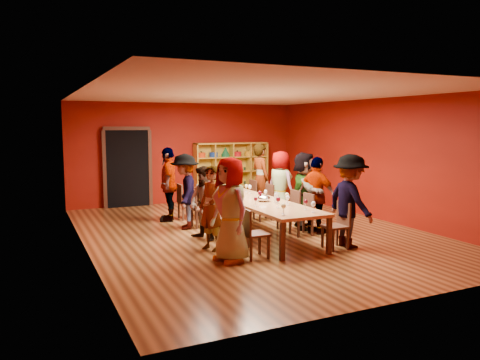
% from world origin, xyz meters
% --- Properties ---
extents(room_shell, '(7.10, 9.10, 3.04)m').
position_xyz_m(room_shell, '(0.00, 0.00, 1.50)').
color(room_shell, '#553016').
rests_on(room_shell, ground).
extents(tasting_table, '(1.10, 4.50, 0.75)m').
position_xyz_m(tasting_table, '(0.00, 0.00, 0.70)').
color(tasting_table, '#A67045').
rests_on(tasting_table, ground).
extents(doorway, '(1.40, 0.17, 2.30)m').
position_xyz_m(doorway, '(-1.80, 4.43, 1.12)').
color(doorway, black).
rests_on(doorway, ground).
extents(shelving_unit, '(2.40, 0.40, 1.80)m').
position_xyz_m(shelving_unit, '(1.40, 4.32, 0.98)').
color(shelving_unit, gold).
rests_on(shelving_unit, ground).
extents(chair_person_left_0, '(0.42, 0.42, 0.89)m').
position_xyz_m(chair_person_left_0, '(-0.91, -1.81, 0.50)').
color(chair_person_left_0, '#331A11').
rests_on(chair_person_left_0, ground).
extents(person_left_0, '(0.65, 0.96, 1.81)m').
position_xyz_m(person_left_0, '(-1.31, -1.81, 0.90)').
color(person_left_0, '#515257').
rests_on(person_left_0, ground).
extents(chair_person_left_1, '(0.42, 0.42, 0.89)m').
position_xyz_m(chair_person_left_1, '(-0.91, -0.99, 0.50)').
color(chair_person_left_1, '#331A11').
rests_on(chair_person_left_1, ground).
extents(person_left_1, '(0.62, 0.70, 1.60)m').
position_xyz_m(person_left_1, '(-1.34, -0.99, 0.80)').
color(person_left_1, '#517CA7').
rests_on(person_left_1, ground).
extents(chair_person_left_2, '(0.42, 0.42, 0.89)m').
position_xyz_m(chair_person_left_2, '(-0.91, -0.22, 0.50)').
color(chair_person_left_2, '#331A11').
rests_on(chair_person_left_2, ground).
extents(person_left_2, '(0.66, 0.84, 1.52)m').
position_xyz_m(person_left_2, '(-1.19, -0.22, 0.76)').
color(person_left_2, '#5783B4').
rests_on(person_left_2, ground).
extents(chair_person_left_3, '(0.42, 0.42, 0.89)m').
position_xyz_m(chair_person_left_3, '(-0.91, 0.96, 0.50)').
color(chair_person_left_3, '#331A11').
rests_on(chair_person_left_3, ground).
extents(person_left_3, '(0.78, 1.19, 1.71)m').
position_xyz_m(person_left_3, '(-1.22, 0.96, 0.85)').
color(person_left_3, '#4C4C51').
rests_on(person_left_3, ground).
extents(chair_person_left_4, '(0.42, 0.42, 0.89)m').
position_xyz_m(chair_person_left_4, '(-0.91, 1.97, 0.50)').
color(chair_person_left_4, '#331A11').
rests_on(chair_person_left_4, ground).
extents(person_left_4, '(0.83, 1.16, 1.81)m').
position_xyz_m(person_left_4, '(-1.30, 1.97, 0.91)').
color(person_left_4, '#4E4E53').
rests_on(person_left_4, ground).
extents(chair_person_right_0, '(0.42, 0.42, 0.89)m').
position_xyz_m(chair_person_right_0, '(0.91, -1.90, 0.50)').
color(chair_person_right_0, '#331A11').
rests_on(chair_person_right_0, ground).
extents(person_right_0, '(0.48, 1.16, 1.80)m').
position_xyz_m(person_right_0, '(1.16, -1.90, 0.90)').
color(person_right_0, '#141739').
rests_on(person_right_0, ground).
extents(chair_person_right_1, '(0.42, 0.42, 0.89)m').
position_xyz_m(chair_person_right_1, '(0.91, -0.69, 0.50)').
color(chair_person_right_1, '#331A11').
rests_on(chair_person_right_1, ground).
extents(person_right_1, '(0.73, 1.07, 1.67)m').
position_xyz_m(person_right_1, '(1.22, -0.69, 0.83)').
color(person_right_1, pink).
rests_on(person_right_1, ground).
extents(chair_person_right_2, '(0.42, 0.42, 0.89)m').
position_xyz_m(chair_person_right_2, '(0.91, -0.15, 0.50)').
color(chair_person_right_2, '#331A11').
rests_on(chair_person_right_2, ground).
extents(person_right_2, '(0.97, 1.68, 1.74)m').
position_xyz_m(person_right_2, '(1.24, -0.15, 0.87)').
color(person_right_2, '#4D4D52').
rests_on(person_right_2, ground).
extents(chair_person_right_3, '(0.42, 0.42, 0.89)m').
position_xyz_m(chair_person_right_3, '(0.91, 1.06, 0.50)').
color(chair_person_right_3, '#331A11').
rests_on(chair_person_right_3, ground).
extents(person_right_3, '(0.63, 0.91, 1.70)m').
position_xyz_m(person_right_3, '(1.32, 1.06, 0.85)').
color(person_right_3, '#15193B').
rests_on(person_right_3, ground).
extents(chair_person_right_4, '(0.42, 0.42, 0.89)m').
position_xyz_m(chair_person_right_4, '(0.91, 2.00, 0.50)').
color(chair_person_right_4, '#331A11').
rests_on(chair_person_right_4, ground).
extents(person_right_4, '(0.53, 0.70, 1.86)m').
position_xyz_m(person_right_4, '(1.24, 2.00, 0.93)').
color(person_right_4, '#C4848D').
rests_on(person_right_4, ground).
extents(wine_glass_0, '(0.07, 0.07, 0.18)m').
position_xyz_m(wine_glass_0, '(-0.35, -0.87, 0.88)').
color(wine_glass_0, white).
rests_on(wine_glass_0, tasting_table).
extents(wine_glass_1, '(0.07, 0.07, 0.18)m').
position_xyz_m(wine_glass_1, '(0.34, 1.00, 0.88)').
color(wine_glass_1, white).
rests_on(wine_glass_1, tasting_table).
extents(wine_glass_2, '(0.08, 0.08, 0.20)m').
position_xyz_m(wine_glass_2, '(0.29, 0.71, 0.90)').
color(wine_glass_2, white).
rests_on(wine_glass_2, tasting_table).
extents(wine_glass_3, '(0.08, 0.08, 0.20)m').
position_xyz_m(wine_glass_3, '(0.34, 1.86, 0.89)').
color(wine_glass_3, white).
rests_on(wine_glass_3, tasting_table).
extents(wine_glass_4, '(0.09, 0.09, 0.22)m').
position_xyz_m(wine_glass_4, '(-0.01, -0.39, 0.91)').
color(wine_glass_4, white).
rests_on(wine_glass_4, tasting_table).
extents(wine_glass_5, '(0.09, 0.09, 0.22)m').
position_xyz_m(wine_glass_5, '(0.37, -0.87, 0.91)').
color(wine_glass_5, white).
rests_on(wine_glass_5, tasting_table).
extents(wine_glass_6, '(0.08, 0.08, 0.20)m').
position_xyz_m(wine_glass_6, '(0.27, -1.05, 0.89)').
color(wine_glass_6, white).
rests_on(wine_glass_6, tasting_table).
extents(wine_glass_7, '(0.07, 0.07, 0.18)m').
position_xyz_m(wine_glass_7, '(0.29, -0.08, 0.88)').
color(wine_glass_7, white).
rests_on(wine_glass_7, tasting_table).
extents(wine_glass_8, '(0.08, 0.08, 0.21)m').
position_xyz_m(wine_glass_8, '(0.29, -1.94, 0.90)').
color(wine_glass_8, white).
rests_on(wine_glass_8, tasting_table).
extents(wine_glass_9, '(0.09, 0.09, 0.21)m').
position_xyz_m(wine_glass_9, '(-0.05, -1.24, 0.90)').
color(wine_glass_9, white).
rests_on(wine_glass_9, tasting_table).
extents(wine_glass_10, '(0.07, 0.07, 0.18)m').
position_xyz_m(wine_glass_10, '(-0.26, 0.92, 0.88)').
color(wine_glass_10, white).
rests_on(wine_glass_10, tasting_table).
extents(wine_glass_11, '(0.07, 0.07, 0.19)m').
position_xyz_m(wine_glass_11, '(-0.34, 1.95, 0.88)').
color(wine_glass_11, white).
rests_on(wine_glass_11, tasting_table).
extents(wine_glass_12, '(0.07, 0.07, 0.18)m').
position_xyz_m(wine_glass_12, '(-0.31, -0.13, 0.88)').
color(wine_glass_12, white).
rests_on(wine_glass_12, tasting_table).
extents(wine_glass_13, '(0.07, 0.07, 0.18)m').
position_xyz_m(wine_glass_13, '(-0.27, 0.05, 0.88)').
color(wine_glass_13, white).
rests_on(wine_glass_13, tasting_table).
extents(wine_glass_14, '(0.09, 0.09, 0.22)m').
position_xyz_m(wine_glass_14, '(-0.34, -1.94, 0.91)').
color(wine_glass_14, white).
rests_on(wine_glass_14, tasting_table).
extents(wine_glass_15, '(0.07, 0.07, 0.19)m').
position_xyz_m(wine_glass_15, '(-0.27, -1.80, 0.88)').
color(wine_glass_15, white).
rests_on(wine_glass_15, tasting_table).
extents(wine_glass_16, '(0.08, 0.08, 0.21)m').
position_xyz_m(wine_glass_16, '(-0.32, 1.79, 0.90)').
color(wine_glass_16, white).
rests_on(wine_glass_16, tasting_table).
extents(wine_glass_17, '(0.08, 0.08, 0.20)m').
position_xyz_m(wine_glass_17, '(0.31, -1.66, 0.90)').
color(wine_glass_17, white).
rests_on(wine_glass_17, tasting_table).
extents(wine_glass_18, '(0.07, 0.07, 0.18)m').
position_xyz_m(wine_glass_18, '(0.31, 1.71, 0.88)').
color(wine_glass_18, white).
rests_on(wine_glass_18, tasting_table).
extents(spittoon_bowl, '(0.27, 0.27, 0.15)m').
position_xyz_m(spittoon_bowl, '(0.05, -0.45, 0.81)').
color(spittoon_bowl, silver).
rests_on(spittoon_bowl, tasting_table).
extents(carafe_a, '(0.09, 0.09, 0.23)m').
position_xyz_m(carafe_a, '(-0.22, 0.24, 0.85)').
color(carafe_a, white).
rests_on(carafe_a, tasting_table).
extents(carafe_b, '(0.11, 0.11, 0.23)m').
position_xyz_m(carafe_b, '(0.19, -0.74, 0.85)').
color(carafe_b, white).
rests_on(carafe_b, tasting_table).
extents(wine_bottle, '(0.08, 0.08, 0.31)m').
position_xyz_m(wine_bottle, '(0.26, 1.98, 0.87)').
color(wine_bottle, '#143817').
rests_on(wine_bottle, tasting_table).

